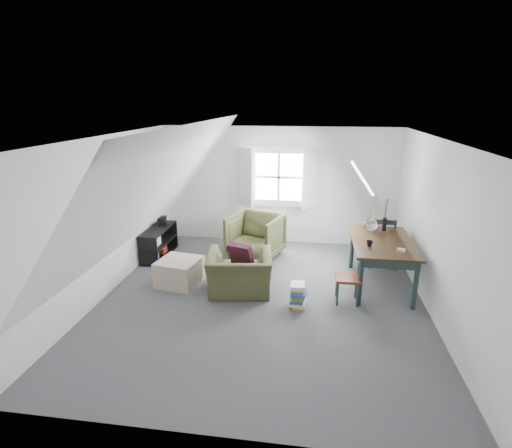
% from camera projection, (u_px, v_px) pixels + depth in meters
% --- Properties ---
extents(floor, '(5.50, 5.50, 0.00)m').
position_uv_depth(floor, '(262.00, 299.00, 6.33)').
color(floor, '#4A4A4F').
rests_on(floor, ground).
extents(ceiling, '(5.50, 5.50, 0.00)m').
position_uv_depth(ceiling, '(263.00, 138.00, 5.58)').
color(ceiling, white).
rests_on(ceiling, wall_back).
extents(wall_back, '(5.00, 0.00, 5.00)m').
position_uv_depth(wall_back, '(279.00, 186.00, 8.55)').
color(wall_back, silver).
rests_on(wall_back, ground).
extents(wall_front, '(5.00, 0.00, 5.00)m').
position_uv_depth(wall_front, '(221.00, 320.00, 3.36)').
color(wall_front, silver).
rests_on(wall_front, ground).
extents(wall_left, '(0.00, 5.50, 5.50)m').
position_uv_depth(wall_left, '(106.00, 217.00, 6.30)').
color(wall_left, silver).
rests_on(wall_left, ground).
extents(wall_right, '(0.00, 5.50, 5.50)m').
position_uv_depth(wall_right, '(438.00, 231.00, 5.61)').
color(wall_right, silver).
rests_on(wall_right, ground).
extents(slope_left, '(3.19, 5.50, 4.48)m').
position_uv_depth(slope_left, '(161.00, 186.00, 6.01)').
color(slope_left, white).
rests_on(slope_left, wall_left).
extents(slope_right, '(3.19, 5.50, 4.48)m').
position_uv_depth(slope_right, '(372.00, 193.00, 5.59)').
color(slope_right, white).
rests_on(slope_right, wall_right).
extents(dormer_window, '(1.71, 0.35, 1.30)m').
position_uv_depth(dormer_window, '(279.00, 177.00, 8.42)').
color(dormer_window, white).
rests_on(dormer_window, wall_back).
extents(skylight, '(0.35, 0.75, 0.47)m').
position_uv_depth(skylight, '(362.00, 178.00, 6.82)').
color(skylight, white).
rests_on(skylight, slope_right).
extents(armchair_near, '(1.14, 1.03, 0.67)m').
position_uv_depth(armchair_near, '(240.00, 292.00, 6.56)').
color(armchair_near, '#3E4321').
rests_on(armchair_near, floor).
extents(armchair_far, '(1.19, 1.21, 0.88)m').
position_uv_depth(armchair_far, '(255.00, 257.00, 8.02)').
color(armchair_far, '#3E4321').
rests_on(armchair_far, floor).
extents(throw_pillow, '(0.44, 0.34, 0.40)m').
position_uv_depth(throw_pillow, '(241.00, 255.00, 6.52)').
color(throw_pillow, '#3C1022').
rests_on(throw_pillow, armchair_near).
extents(ottoman, '(0.75, 0.75, 0.44)m').
position_uv_depth(ottoman, '(179.00, 272.00, 6.79)').
color(ottoman, tan).
rests_on(ottoman, floor).
extents(dining_table, '(0.98, 1.63, 0.81)m').
position_uv_depth(dining_table, '(382.00, 247.00, 6.56)').
color(dining_table, '#301E0F').
rests_on(dining_table, floor).
extents(demijohn, '(0.23, 0.23, 0.33)m').
position_uv_depth(demijohn, '(370.00, 224.00, 6.93)').
color(demijohn, silver).
rests_on(demijohn, dining_table).
extents(vase_twigs, '(0.07, 0.08, 0.58)m').
position_uv_depth(vase_twigs, '(384.00, 224.00, 6.99)').
color(vase_twigs, black).
rests_on(vase_twigs, dining_table).
extents(cup, '(0.10, 0.10, 0.09)m').
position_uv_depth(cup, '(369.00, 246.00, 6.28)').
color(cup, black).
rests_on(cup, dining_table).
extents(paper_box, '(0.14, 0.12, 0.04)m').
position_uv_depth(paper_box, '(401.00, 250.00, 6.07)').
color(paper_box, white).
rests_on(paper_box, dining_table).
extents(dining_chair_far, '(0.46, 0.46, 0.97)m').
position_uv_depth(dining_chair_far, '(381.00, 241.00, 7.42)').
color(dining_chair_far, '#602A19').
rests_on(dining_chair_far, floor).
extents(dining_chair_near, '(0.37, 0.37, 0.79)m').
position_uv_depth(dining_chair_near, '(350.00, 277.00, 6.12)').
color(dining_chair_near, '#602A19').
rests_on(dining_chair_near, floor).
extents(media_shelf, '(0.38, 1.14, 0.58)m').
position_uv_depth(media_shelf, '(158.00, 244.00, 7.96)').
color(media_shelf, black).
rests_on(media_shelf, floor).
extents(electronics_box, '(0.20, 0.25, 0.18)m').
position_uv_depth(electronics_box, '(162.00, 221.00, 8.12)').
color(electronics_box, black).
rests_on(electronics_box, media_shelf).
extents(magazine_stack, '(0.28, 0.33, 0.37)m').
position_uv_depth(magazine_stack, '(298.00, 296.00, 6.03)').
color(magazine_stack, '#B29933').
rests_on(magazine_stack, floor).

